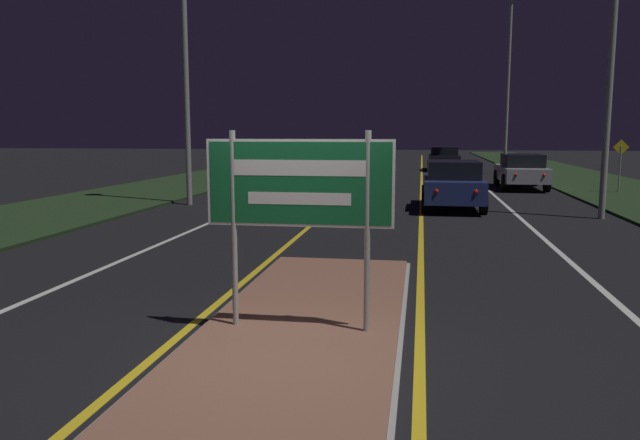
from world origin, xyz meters
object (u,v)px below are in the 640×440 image
at_px(car_receding_1, 521,170).
at_px(car_approaching_0, 309,180).
at_px(warning_sign, 620,160).
at_px(car_approaching_2, 327,154).
at_px(streetlight_right_near, 614,21).
at_px(car_receding_0, 453,184).
at_px(car_approaching_1, 343,164).
at_px(highway_sign, 299,191).
at_px(car_receding_2, 444,158).
at_px(streetlight_right_far, 510,48).

height_order(car_receding_1, car_approaching_0, car_receding_1).
distance_m(car_approaching_0, warning_sign, 12.37).
height_order(car_receding_1, car_approaching_2, car_receding_1).
height_order(streetlight_right_near, car_receding_0, streetlight_right_near).
relative_size(car_approaching_1, warning_sign, 2.21).
xyz_separation_m(highway_sign, streetlight_right_near, (6.43, 11.35, 3.64)).
distance_m(streetlight_right_near, car_approaching_2, 32.53).
relative_size(car_receding_1, warning_sign, 2.28).
bearing_deg(car_receding_0, car_approaching_1, 111.62).
xyz_separation_m(highway_sign, car_receding_0, (2.39, 13.05, -0.95)).
bearing_deg(car_approaching_1, car_receding_0, -68.38).
relative_size(car_receding_1, car_receding_2, 0.99).
bearing_deg(car_approaching_1, car_approaching_2, 101.79).
distance_m(car_receding_1, car_approaching_0, 10.19).
bearing_deg(highway_sign, streetlight_right_near, 60.47).
relative_size(car_receding_2, car_approaching_2, 1.07).
height_order(car_approaching_1, car_approaching_2, car_approaching_1).
bearing_deg(streetlight_right_far, car_receding_0, -102.33).
distance_m(car_receding_0, car_receding_1, 8.40).
height_order(streetlight_right_near, warning_sign, streetlight_right_near).
bearing_deg(streetlight_right_near, car_receding_2, 99.39).
bearing_deg(warning_sign, car_approaching_1, 149.05).
bearing_deg(car_receding_0, car_receding_1, 67.24).
bearing_deg(car_approaching_2, car_receding_1, -60.38).
xyz_separation_m(streetlight_right_near, streetlight_right_far, (-0.28, 18.89, 1.75)).
height_order(highway_sign, car_approaching_1, highway_sign).
distance_m(streetlight_right_near, car_approaching_0, 10.65).
bearing_deg(car_approaching_0, car_approaching_1, 91.08).
relative_size(highway_sign, car_approaching_1, 0.52).
bearing_deg(streetlight_right_near, car_receding_0, 157.24).
bearing_deg(car_approaching_2, car_approaching_0, -82.74).
relative_size(highway_sign, car_approaching_0, 0.51).
xyz_separation_m(highway_sign, warning_sign, (9.08, 18.94, -0.42)).
distance_m(car_approaching_0, car_approaching_1, 11.31).
xyz_separation_m(car_approaching_0, car_approaching_2, (-3.36, 26.37, -0.02)).
bearing_deg(car_approaching_2, car_approaching_1, -78.21).
height_order(car_receding_1, warning_sign, warning_sign).
distance_m(streetlight_right_near, warning_sign, 9.00).
height_order(streetlight_right_near, car_receding_2, streetlight_right_near).
distance_m(highway_sign, streetlight_right_near, 13.55).
xyz_separation_m(highway_sign, car_approaching_0, (-2.54, 14.73, -1.01)).
bearing_deg(streetlight_right_near, highway_sign, -119.53).
xyz_separation_m(highway_sign, car_approaching_1, (-2.76, 26.04, -0.99)).
relative_size(streetlight_right_near, car_receding_0, 2.02).
xyz_separation_m(highway_sign, car_receding_2, (2.79, 33.40, -0.96)).
bearing_deg(streetlight_right_far, car_approaching_2, 138.00).
height_order(streetlight_right_near, car_approaching_0, streetlight_right_near).
relative_size(streetlight_right_near, streetlight_right_far, 0.83).
distance_m(streetlight_right_far, car_approaching_2, 17.44).
bearing_deg(car_approaching_2, streetlight_right_far, -42.00).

